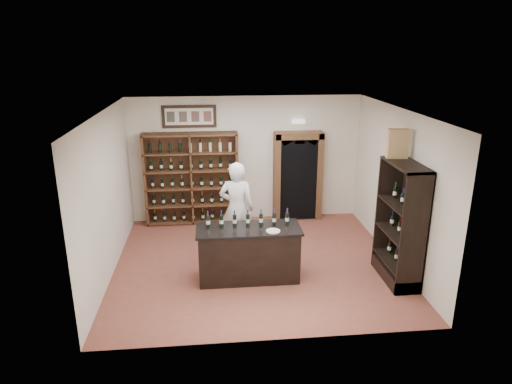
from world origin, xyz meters
The scene contains 21 objects.
floor centered at (0.00, 0.00, 0.00)m, with size 5.50×5.50×0.00m, color brown.
ceiling centered at (0.00, 0.00, 3.00)m, with size 5.50×5.50×0.00m, color white.
wall_back centered at (0.00, 2.50, 1.50)m, with size 5.50×0.04×3.00m, color silver.
wall_left centered at (-2.75, 0.00, 1.50)m, with size 0.04×5.00×3.00m, color silver.
wall_right centered at (2.75, 0.00, 1.50)m, with size 0.04×5.00×3.00m, color silver.
wine_shelf centered at (-1.30, 2.33, 1.10)m, with size 2.20×0.38×2.20m.
framed_picture centered at (-1.30, 2.47, 2.55)m, with size 1.25×0.04×0.52m, color black.
arched_doorway centered at (1.25, 2.33, 1.14)m, with size 1.17×0.35×2.17m.
emergency_light centered at (1.25, 2.42, 2.40)m, with size 0.30×0.10×0.10m, color white.
tasting_counter centered at (-0.20, -0.60, 0.49)m, with size 1.88×0.78×1.00m.
counter_bottle_0 centered at (-0.92, -0.47, 1.11)m, with size 0.07×0.07×0.30m.
counter_bottle_1 centered at (-0.68, -0.47, 1.11)m, with size 0.07×0.07×0.30m.
counter_bottle_2 centered at (-0.44, -0.47, 1.11)m, with size 0.07×0.07×0.30m.
counter_bottle_3 centered at (-0.20, -0.47, 1.11)m, with size 0.07×0.07×0.30m.
counter_bottle_4 centered at (0.04, -0.47, 1.11)m, with size 0.07×0.07×0.30m.
counter_bottle_5 centered at (0.28, -0.47, 1.11)m, with size 0.07×0.07×0.30m.
counter_bottle_6 centered at (0.52, -0.47, 1.11)m, with size 0.07×0.07×0.30m.
side_cabinet centered at (2.52, -0.90, 0.75)m, with size 0.48×1.20×2.20m.
shopkeeper centered at (-0.34, 0.50, 0.97)m, with size 0.71×0.47×1.94m, color white.
plate centered at (0.22, -0.81, 1.01)m, with size 0.25×0.25×0.02m, color beige.
wine_crate centered at (2.47, -0.50, 2.46)m, with size 0.37×0.15×0.52m, color tan.
Camera 1 is at (-0.83, -8.14, 4.15)m, focal length 32.00 mm.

